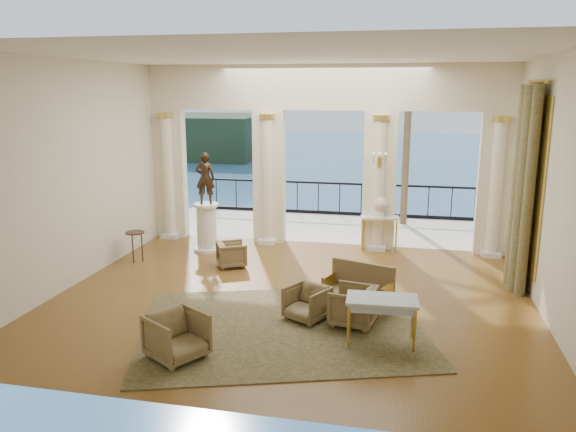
% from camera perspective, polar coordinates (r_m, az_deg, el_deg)
% --- Properties ---
extents(floor, '(9.00, 9.00, 0.00)m').
position_cam_1_polar(floor, '(10.91, 0.42, -8.25)').
color(floor, '#522D0F').
rests_on(floor, ground).
extents(room_walls, '(9.00, 9.00, 9.00)m').
position_cam_1_polar(room_walls, '(9.15, -0.98, 6.25)').
color(room_walls, beige).
rests_on(room_walls, ground).
extents(arcade, '(9.00, 0.56, 4.50)m').
position_cam_1_polar(arcade, '(14.00, 3.64, 7.32)').
color(arcade, '#F1E6C7').
rests_on(arcade, ground).
extents(terrace, '(10.00, 3.60, 0.10)m').
position_cam_1_polar(terrace, '(16.39, 4.54, -1.22)').
color(terrace, beige).
rests_on(terrace, ground).
extents(balustrade, '(9.00, 0.06, 1.03)m').
position_cam_1_polar(balustrade, '(17.84, 5.26, 1.43)').
color(balustrade, black).
rests_on(balustrade, terrace).
extents(palm_tree, '(2.00, 2.00, 4.50)m').
position_cam_1_polar(palm_tree, '(16.57, 12.24, 13.14)').
color(palm_tree, '#4C3823').
rests_on(palm_tree, terrace).
extents(headland, '(22.00, 18.00, 6.00)m').
position_cam_1_polar(headland, '(86.43, -9.79, 8.10)').
color(headland, black).
rests_on(headland, sea).
extents(sea, '(160.00, 160.00, 0.00)m').
position_cam_1_polar(sea, '(70.70, 10.37, 4.60)').
color(sea, '#1C5A8A').
rests_on(sea, ground).
extents(curtain, '(0.33, 1.40, 4.09)m').
position_cam_1_polar(curtain, '(11.83, 22.80, 2.56)').
color(curtain, '#4C4727').
rests_on(curtain, ground).
extents(window_frame, '(0.04, 1.60, 3.40)m').
position_cam_1_polar(window_frame, '(11.86, 23.72, 2.89)').
color(window_frame, gold).
rests_on(window_frame, room_walls).
extents(wall_sconce, '(0.30, 0.11, 0.33)m').
position_cam_1_polar(wall_sconce, '(13.60, 9.29, 5.51)').
color(wall_sconce, gold).
rests_on(wall_sconce, arcade).
extents(rug, '(5.53, 4.86, 0.02)m').
position_cam_1_polar(rug, '(9.60, -0.64, -11.25)').
color(rug, '#343819').
rests_on(rug, ground).
extents(armchair_a, '(1.00, 1.01, 0.78)m').
position_cam_1_polar(armchair_a, '(8.62, -11.23, -11.68)').
color(armchair_a, '#463821').
rests_on(armchair_a, ground).
extents(armchair_b, '(0.85, 0.83, 0.66)m').
position_cam_1_polar(armchair_b, '(9.81, 1.94, -8.67)').
color(armchair_b, '#463821').
rests_on(armchair_b, ground).
extents(armchair_c, '(0.78, 0.82, 0.73)m').
position_cam_1_polar(armchair_c, '(9.65, 6.61, -8.90)').
color(armchair_c, '#463821').
rests_on(armchair_c, ground).
extents(armchair_d, '(0.78, 0.80, 0.62)m').
position_cam_1_polar(armchair_d, '(12.69, -5.74, -3.76)').
color(armchair_d, '#463821').
rests_on(armchair_d, ground).
extents(settee, '(1.34, 0.89, 0.82)m').
position_cam_1_polar(settee, '(10.40, 7.27, -7.08)').
color(settee, '#463821').
rests_on(settee, ground).
extents(game_table, '(1.13, 0.65, 0.75)m').
position_cam_1_polar(game_table, '(8.93, 9.53, -8.70)').
color(game_table, '#9BAFC1').
rests_on(game_table, ground).
extents(pedestal, '(0.65, 0.65, 1.19)m').
position_cam_1_polar(pedestal, '(13.90, -8.26, -1.24)').
color(pedestal, silver).
rests_on(pedestal, ground).
extents(statue, '(0.51, 0.39, 1.25)m').
position_cam_1_polar(statue, '(13.65, -8.43, 3.84)').
color(statue, '#302115').
rests_on(statue, pedestal).
extents(console_table, '(0.96, 0.50, 0.87)m').
position_cam_1_polar(console_table, '(13.90, 9.32, -0.65)').
color(console_table, silver).
rests_on(console_table, ground).
extents(urn, '(0.36, 0.36, 0.47)m').
position_cam_1_polar(urn, '(13.81, 9.38, 1.04)').
color(urn, white).
rests_on(urn, console_table).
extents(side_table, '(0.44, 0.44, 0.71)m').
position_cam_1_polar(side_table, '(13.37, -15.27, -1.99)').
color(side_table, black).
rests_on(side_table, ground).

